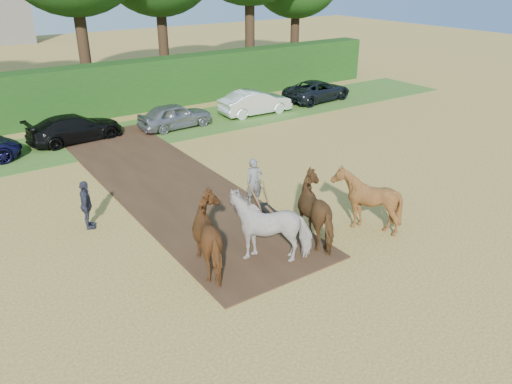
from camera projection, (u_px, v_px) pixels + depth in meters
The scene contains 7 objects.
ground at pixel (221, 274), 14.55m from camera, with size 120.00×120.00×0.00m, color gold.
earth_strip at pixel (166, 183), 20.58m from camera, with size 4.50×17.00×0.05m, color #472D1C.
grass_verge at pixel (79, 144), 25.08m from camera, with size 50.00×5.00×0.03m, color #38601E.
hedgerow at pixel (51, 97), 27.85m from camera, with size 46.00×1.60×3.00m, color #14380F.
spectator_far at pixel (86, 205), 16.75m from camera, with size 1.01×0.42×1.73m, color #2A2B38.
plough_team at pixel (295, 216), 15.62m from camera, with size 7.30×5.09×2.13m.
parked_cars at pixel (104, 127), 25.49m from camera, with size 36.88×3.27×1.46m.
Camera 1 is at (-6.05, -10.71, 8.21)m, focal length 35.00 mm.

